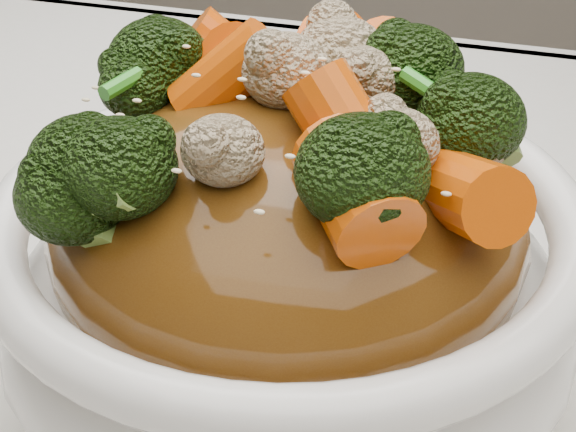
% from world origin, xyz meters
% --- Properties ---
extents(tablecloth, '(1.20, 0.80, 0.04)m').
position_xyz_m(tablecloth, '(0.00, 0.00, 0.73)').
color(tablecloth, white).
rests_on(tablecloth, dining_table).
extents(bowl, '(0.31, 0.31, 0.09)m').
position_xyz_m(bowl, '(-0.02, -0.02, 0.80)').
color(bowl, white).
rests_on(bowl, tablecloth).
extents(sauce_base, '(0.25, 0.25, 0.10)m').
position_xyz_m(sauce_base, '(-0.02, -0.02, 0.83)').
color(sauce_base, '#53300E').
rests_on(sauce_base, bowl).
extents(carrots, '(0.25, 0.25, 0.06)m').
position_xyz_m(carrots, '(-0.02, -0.02, 0.90)').
color(carrots, '#E05507').
rests_on(carrots, sauce_base).
extents(broccoli, '(0.25, 0.25, 0.05)m').
position_xyz_m(broccoli, '(-0.02, -0.02, 0.90)').
color(broccoli, black).
rests_on(broccoli, sauce_base).
extents(cauliflower, '(0.25, 0.25, 0.04)m').
position_xyz_m(cauliflower, '(-0.02, -0.02, 0.90)').
color(cauliflower, tan).
rests_on(cauliflower, sauce_base).
extents(scallions, '(0.19, 0.19, 0.02)m').
position_xyz_m(scallions, '(-0.02, -0.02, 0.90)').
color(scallions, '#2B8E20').
rests_on(scallions, sauce_base).
extents(sesame_seeds, '(0.22, 0.22, 0.01)m').
position_xyz_m(sesame_seeds, '(-0.02, -0.02, 0.90)').
color(sesame_seeds, beige).
rests_on(sesame_seeds, sauce_base).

